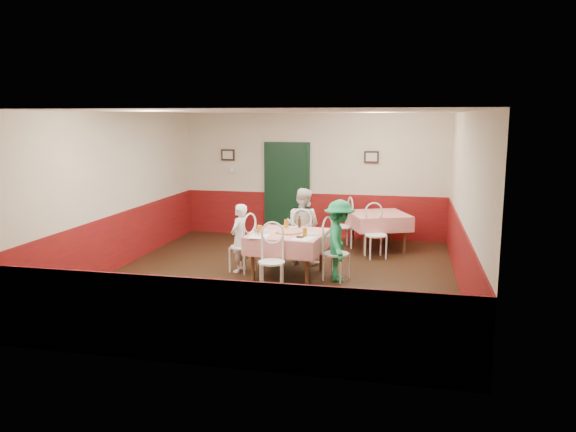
% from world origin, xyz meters
% --- Properties ---
extents(floor, '(7.00, 7.00, 0.00)m').
position_xyz_m(floor, '(0.00, 0.00, 0.00)').
color(floor, black).
rests_on(floor, ground).
extents(ceiling, '(7.00, 7.00, 0.00)m').
position_xyz_m(ceiling, '(0.00, 0.00, 2.80)').
color(ceiling, white).
rests_on(ceiling, back_wall).
extents(back_wall, '(6.00, 0.10, 2.80)m').
position_xyz_m(back_wall, '(0.00, 3.50, 1.40)').
color(back_wall, beige).
rests_on(back_wall, ground).
extents(front_wall, '(6.00, 0.10, 2.80)m').
position_xyz_m(front_wall, '(0.00, -3.50, 1.40)').
color(front_wall, beige).
rests_on(front_wall, ground).
extents(left_wall, '(0.10, 7.00, 2.80)m').
position_xyz_m(left_wall, '(-3.00, 0.00, 1.40)').
color(left_wall, beige).
rests_on(left_wall, ground).
extents(right_wall, '(0.10, 7.00, 2.80)m').
position_xyz_m(right_wall, '(3.00, 0.00, 1.40)').
color(right_wall, beige).
rests_on(right_wall, ground).
extents(wainscot_back, '(6.00, 0.03, 1.00)m').
position_xyz_m(wainscot_back, '(0.00, 3.48, 0.50)').
color(wainscot_back, maroon).
rests_on(wainscot_back, ground).
extents(wainscot_front, '(6.00, 0.03, 1.00)m').
position_xyz_m(wainscot_front, '(0.00, -3.48, 0.50)').
color(wainscot_front, maroon).
rests_on(wainscot_front, ground).
extents(wainscot_left, '(0.03, 7.00, 1.00)m').
position_xyz_m(wainscot_left, '(-2.98, 0.00, 0.50)').
color(wainscot_left, maroon).
rests_on(wainscot_left, ground).
extents(wainscot_right, '(0.03, 7.00, 1.00)m').
position_xyz_m(wainscot_right, '(2.98, 0.00, 0.50)').
color(wainscot_right, maroon).
rests_on(wainscot_right, ground).
extents(door, '(0.96, 0.06, 2.10)m').
position_xyz_m(door, '(-0.60, 3.45, 1.05)').
color(door, black).
rests_on(door, ground).
extents(picture_left, '(0.32, 0.03, 0.26)m').
position_xyz_m(picture_left, '(-2.00, 3.45, 1.85)').
color(picture_left, black).
rests_on(picture_left, back_wall).
extents(picture_right, '(0.32, 0.03, 0.26)m').
position_xyz_m(picture_right, '(1.30, 3.45, 1.85)').
color(picture_right, black).
rests_on(picture_right, back_wall).
extents(thermostat, '(0.10, 0.03, 0.10)m').
position_xyz_m(thermostat, '(-1.90, 3.45, 1.50)').
color(thermostat, white).
rests_on(thermostat, back_wall).
extents(main_table, '(1.33, 1.33, 0.77)m').
position_xyz_m(main_table, '(0.13, 0.21, 0.38)').
color(main_table, red).
rests_on(main_table, ground).
extents(second_table, '(1.46, 1.46, 0.77)m').
position_xyz_m(second_table, '(1.54, 2.55, 0.38)').
color(second_table, red).
rests_on(second_table, ground).
extents(chair_left, '(0.54, 0.54, 0.90)m').
position_xyz_m(chair_left, '(-0.71, 0.29, 0.45)').
color(chair_left, white).
rests_on(chair_left, ground).
extents(chair_right, '(0.53, 0.53, 0.90)m').
position_xyz_m(chair_right, '(0.98, 0.13, 0.45)').
color(chair_right, white).
rests_on(chair_right, ground).
extents(chair_far, '(0.48, 0.48, 0.90)m').
position_xyz_m(chair_far, '(0.21, 1.06, 0.45)').
color(chair_far, white).
rests_on(chair_far, ground).
extents(chair_near, '(0.48, 0.48, 0.90)m').
position_xyz_m(chair_near, '(0.05, -0.64, 0.45)').
color(chair_near, white).
rests_on(chair_near, ground).
extents(chair_second_a, '(0.55, 0.55, 0.90)m').
position_xyz_m(chair_second_a, '(0.79, 2.55, 0.45)').
color(chair_second_a, white).
rests_on(chair_second_a, ground).
extents(chair_second_b, '(0.55, 0.55, 0.90)m').
position_xyz_m(chair_second_b, '(1.54, 1.80, 0.45)').
color(chair_second_b, white).
rests_on(chair_second_b, ground).
extents(pizza, '(0.46, 0.46, 0.03)m').
position_xyz_m(pizza, '(0.15, 0.19, 0.77)').
color(pizza, '#B74723').
rests_on(pizza, main_table).
extents(plate_left, '(0.27, 0.27, 0.01)m').
position_xyz_m(plate_left, '(-0.29, 0.26, 0.77)').
color(plate_left, white).
rests_on(plate_left, main_table).
extents(plate_right, '(0.27, 0.27, 0.01)m').
position_xyz_m(plate_right, '(0.57, 0.17, 0.77)').
color(plate_right, white).
rests_on(plate_right, main_table).
extents(plate_far, '(0.27, 0.27, 0.01)m').
position_xyz_m(plate_far, '(0.17, 0.63, 0.77)').
color(plate_far, white).
rests_on(plate_far, main_table).
extents(glass_a, '(0.09, 0.09, 0.15)m').
position_xyz_m(glass_a, '(-0.32, -0.00, 0.83)').
color(glass_a, '#BF7219').
rests_on(glass_a, main_table).
extents(glass_b, '(0.09, 0.09, 0.15)m').
position_xyz_m(glass_b, '(0.47, -0.05, 0.83)').
color(glass_b, '#BF7219').
rests_on(glass_b, main_table).
extents(glass_c, '(0.09, 0.09, 0.15)m').
position_xyz_m(glass_c, '(0.01, 0.61, 0.84)').
color(glass_c, '#BF7219').
rests_on(glass_c, main_table).
extents(beer_bottle, '(0.06, 0.06, 0.21)m').
position_xyz_m(beer_bottle, '(0.25, 0.61, 0.86)').
color(beer_bottle, '#381C0A').
rests_on(beer_bottle, main_table).
extents(shaker_a, '(0.04, 0.04, 0.09)m').
position_xyz_m(shaker_a, '(-0.33, -0.19, 0.81)').
color(shaker_a, silver).
rests_on(shaker_a, main_table).
extents(shaker_b, '(0.04, 0.04, 0.09)m').
position_xyz_m(shaker_b, '(-0.27, -0.21, 0.81)').
color(shaker_b, silver).
rests_on(shaker_b, main_table).
extents(shaker_c, '(0.04, 0.04, 0.09)m').
position_xyz_m(shaker_c, '(-0.35, -0.09, 0.81)').
color(shaker_c, '#B23319').
rests_on(shaker_c, main_table).
extents(menu_left, '(0.32, 0.41, 0.00)m').
position_xyz_m(menu_left, '(-0.27, -0.18, 0.76)').
color(menu_left, white).
rests_on(menu_left, main_table).
extents(menu_right, '(0.41, 0.47, 0.00)m').
position_xyz_m(menu_right, '(0.48, -0.18, 0.76)').
color(menu_right, white).
rests_on(menu_right, main_table).
extents(wallet, '(0.12, 0.10, 0.02)m').
position_xyz_m(wallet, '(0.41, -0.14, 0.77)').
color(wallet, black).
rests_on(wallet, main_table).
extents(diner_left, '(0.37, 0.49, 1.21)m').
position_xyz_m(diner_left, '(-0.76, 0.29, 0.61)').
color(diner_left, gray).
rests_on(diner_left, ground).
extents(diner_far, '(0.82, 0.72, 1.42)m').
position_xyz_m(diner_far, '(0.22, 1.11, 0.71)').
color(diner_far, gray).
rests_on(diner_far, ground).
extents(diner_right, '(0.60, 0.93, 1.37)m').
position_xyz_m(diner_right, '(1.03, 0.13, 0.68)').
color(diner_right, gray).
rests_on(diner_right, ground).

